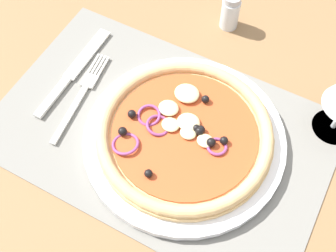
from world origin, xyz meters
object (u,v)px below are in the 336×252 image
at_px(pizza, 185,132).
at_px(pepper_shaker, 231,12).
at_px(plate, 185,138).
at_px(fork, 83,92).
at_px(knife, 74,70).

bearing_deg(pizza, pepper_shaker, 98.70).
bearing_deg(pepper_shaker, plate, -81.13).
distance_m(plate, fork, 0.18).
height_order(fork, knife, knife).
distance_m(plate, knife, 0.22).
bearing_deg(fork, knife, 43.72).
distance_m(plate, pepper_shaker, 0.25).
bearing_deg(knife, fork, -129.48).
xyz_separation_m(knife, pepper_shaker, (0.18, 0.22, 0.03)).
bearing_deg(pepper_shaker, pizza, -81.30).
relative_size(fork, pepper_shaker, 2.69).
relative_size(pizza, knife, 1.30).
bearing_deg(plate, knife, 172.26).
height_order(plate, pepper_shaker, pepper_shaker).
relative_size(fork, knife, 0.90).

